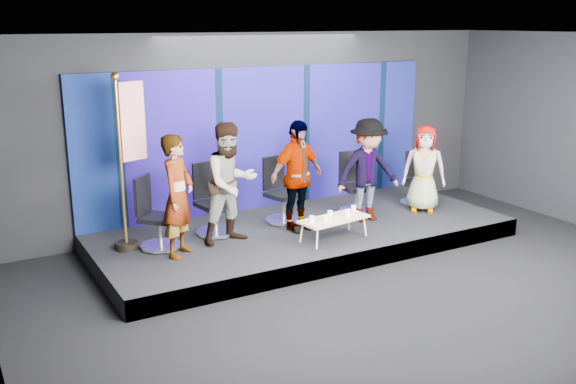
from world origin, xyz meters
name	(u,v)px	position (x,y,z in m)	size (l,w,h in m)	color
ground	(395,295)	(0.00, 0.00, 0.00)	(10.00, 10.00, 0.00)	black
room_walls	(404,122)	(0.00, 0.00, 2.43)	(10.02, 8.02, 3.51)	black
riser	(304,235)	(0.00, 2.50, 0.15)	(7.00, 3.00, 0.30)	black
backdrop	(264,138)	(0.00, 3.95, 1.60)	(7.00, 0.08, 2.60)	#06204D
chair_a	(156,225)	(-2.52, 2.69, 0.67)	(0.90, 0.90, 1.13)	silver
panelist_a	(178,196)	(-2.31, 2.23, 1.21)	(0.67, 0.44, 1.83)	black
chair_b	(213,211)	(-1.48, 2.91, 0.69)	(0.75, 0.75, 1.18)	silver
panelist_b	(231,183)	(-1.38, 2.40, 1.25)	(0.93, 0.72, 1.91)	black
chair_c	(281,201)	(-0.19, 2.94, 0.67)	(0.77, 0.77, 1.14)	silver
panelist_c	(297,176)	(-0.18, 2.43, 1.22)	(1.08, 0.45, 1.85)	black
chair_d	(355,193)	(1.24, 2.78, 0.66)	(0.70, 0.70, 1.11)	silver
panelist_d	(368,170)	(1.15, 2.28, 1.20)	(1.16, 0.67, 1.80)	black
chair_e	(415,187)	(2.60, 2.71, 0.62)	(0.77, 0.77, 0.98)	silver
panelist_e	(424,169)	(2.40, 2.26, 1.09)	(0.77, 0.50, 1.58)	black
coffee_table	(334,220)	(0.08, 1.70, 0.63)	(1.21, 0.65, 0.36)	tan
mug_a	(312,219)	(-0.34, 1.68, 0.71)	(0.09, 0.09, 0.10)	white
mug_b	(325,218)	(-0.12, 1.64, 0.70)	(0.08, 0.08, 0.09)	white
mug_c	(330,214)	(0.06, 1.77, 0.71)	(0.09, 0.09, 0.10)	white
mug_d	(347,213)	(0.33, 1.68, 0.71)	(0.09, 0.09, 0.10)	white
mug_e	(354,208)	(0.58, 1.87, 0.70)	(0.08, 0.08, 0.09)	white
flag_stand	(129,157)	(-2.81, 2.91, 1.72)	(0.61, 0.36, 2.68)	black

